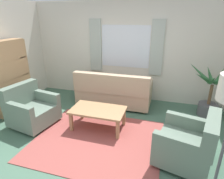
% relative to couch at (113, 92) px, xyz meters
% --- Properties ---
extents(ground_plane, '(6.24, 6.24, 0.00)m').
position_rel_couch_xyz_m(ground_plane, '(0.14, -1.57, -0.37)').
color(ground_plane, '#476B56').
extents(wall_back, '(5.32, 0.12, 2.60)m').
position_rel_couch_xyz_m(wall_back, '(0.14, 0.69, 0.93)').
color(wall_back, silver).
rests_on(wall_back, ground_plane).
extents(window_with_curtains, '(1.98, 0.07, 1.40)m').
position_rel_couch_xyz_m(window_with_curtains, '(0.14, 0.61, 1.08)').
color(window_with_curtains, white).
extents(area_rug, '(2.37, 1.97, 0.01)m').
position_rel_couch_xyz_m(area_rug, '(0.14, -1.57, -0.36)').
color(area_rug, '#9E4C47').
rests_on(area_rug, ground_plane).
extents(couch, '(1.90, 0.82, 0.92)m').
position_rel_couch_xyz_m(couch, '(0.00, 0.00, 0.00)').
color(couch, tan).
rests_on(couch, ground_plane).
extents(armchair_left, '(0.95, 0.97, 0.88)m').
position_rel_couch_xyz_m(armchair_left, '(-1.43, -1.40, -0.01)').
color(armchair_left, slate).
rests_on(armchair_left, ground_plane).
extents(armchair_right, '(1.00, 1.01, 0.88)m').
position_rel_couch_xyz_m(armchair_right, '(1.72, -1.70, -0.01)').
color(armchair_right, slate).
rests_on(armchair_right, ground_plane).
extents(coffee_table, '(1.10, 0.64, 0.44)m').
position_rel_couch_xyz_m(coffee_table, '(0.01, -1.15, 0.01)').
color(coffee_table, '#A87F56').
rests_on(coffee_table, ground_plane).
extents(potted_plant, '(1.10, 1.12, 1.21)m').
position_rel_couch_xyz_m(potted_plant, '(2.29, 0.10, 0.11)').
color(potted_plant, '#56565B').
rests_on(potted_plant, ground_plane).
extents(bookshelf, '(0.30, 0.94, 1.72)m').
position_rel_couch_xyz_m(bookshelf, '(-2.20, -0.96, 0.41)').
color(bookshelf, '#A87F56').
rests_on(bookshelf, ground_plane).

